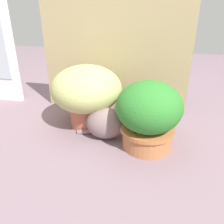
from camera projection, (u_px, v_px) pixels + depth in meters
name	position (u px, v px, depth m)	size (l,w,h in m)	color
ground_plane	(100.00, 137.00, 1.62)	(6.00, 6.00, 0.00)	slate
cardboard_backdrop	(114.00, 59.00, 1.85)	(1.16, 0.03, 0.86)	tan
grass_planter	(87.00, 92.00, 1.67)	(0.50, 0.50, 0.45)	#B25E47
leafy_planter	(149.00, 114.00, 1.42)	(0.40, 0.40, 0.43)	#B56F43
cat	(108.00, 122.00, 1.56)	(0.39, 0.20, 0.32)	gray
mushroom_ornament_pink	(94.00, 120.00, 1.61)	(0.08, 0.08, 0.15)	beige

